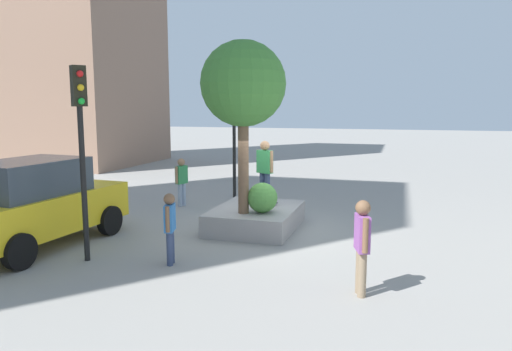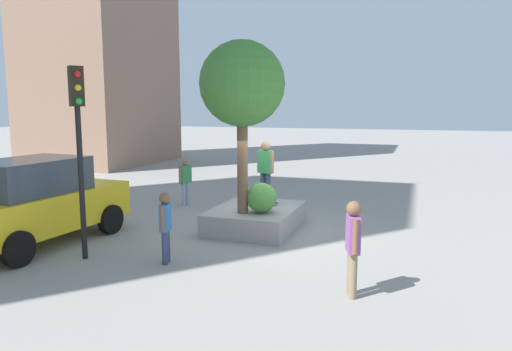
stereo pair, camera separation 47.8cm
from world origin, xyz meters
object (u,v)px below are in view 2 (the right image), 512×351
at_px(pedestrian_crossing, 353,242).
at_px(skateboard, 265,202).
at_px(planter_ledge, 256,218).
at_px(bystander_watching, 165,223).
at_px(skateboarder, 265,167).
at_px(traffic_light_corner, 239,120).
at_px(traffic_light_median, 79,129).
at_px(taxi_cab, 36,201).
at_px(passerby_with_bag, 185,178).
at_px(plaza_tree, 242,85).

bearing_deg(pedestrian_crossing, skateboard, 34.07).
xyz_separation_m(planter_ledge, bystander_watching, (-3.45, 0.88, 0.60)).
xyz_separation_m(skateboard, skateboarder, (-0.00, -0.00, 1.02)).
bearing_deg(planter_ledge, traffic_light_corner, 26.98).
xyz_separation_m(traffic_light_median, bystander_watching, (0.30, -1.88, -2.00)).
height_order(skateboard, taxi_cab, taxi_cab).
distance_m(bystander_watching, pedestrian_crossing, 4.09).
xyz_separation_m(taxi_cab, bystander_watching, (-0.25, -3.70, -0.18)).
relative_size(planter_ledge, pedestrian_crossing, 1.65).
xyz_separation_m(skateboarder, taxi_cab, (-3.78, 4.66, -0.59)).
xyz_separation_m(skateboard, bystander_watching, (-4.02, 0.96, 0.25)).
bearing_deg(passerby_with_bag, bystander_watching, -156.73).
bearing_deg(taxi_cab, traffic_light_median, -106.76).
bearing_deg(traffic_light_corner, bystander_watching, -171.20).
distance_m(skateboard, pedestrian_crossing, 5.53).
relative_size(plaza_tree, skateboarder, 2.55).
xyz_separation_m(bystander_watching, passerby_with_bag, (5.65, 2.43, 0.05)).
distance_m(passerby_with_bag, pedestrian_crossing, 8.97).
relative_size(skateboard, passerby_with_bag, 0.50).
relative_size(planter_ledge, skateboard, 3.51).
bearing_deg(passerby_with_bag, taxi_cab, 166.77).
height_order(skateboarder, bystander_watching, skateboarder).
xyz_separation_m(taxi_cab, pedestrian_crossing, (-0.79, -7.75, -0.07)).
distance_m(skateboarder, passerby_with_bag, 3.83).
relative_size(skateboarder, traffic_light_corner, 0.42).
bearing_deg(traffic_light_median, taxi_cab, 73.24).
bearing_deg(traffic_light_corner, taxi_cab, 160.46).
height_order(traffic_light_median, bystander_watching, traffic_light_median).
relative_size(traffic_light_corner, bystander_watching, 2.69).
bearing_deg(bystander_watching, skateboarder, -13.49).
distance_m(plaza_tree, traffic_light_median, 4.13).
height_order(skateboard, traffic_light_corner, traffic_light_corner).
distance_m(traffic_light_corner, passerby_with_bag, 2.92).
distance_m(taxi_cab, traffic_light_corner, 7.83).
bearing_deg(taxi_cab, skateboarder, -50.99).
bearing_deg(bystander_watching, pedestrian_crossing, -97.68).
relative_size(planter_ledge, plaza_tree, 0.65).
bearing_deg(traffic_light_corner, traffic_light_median, 174.62).
height_order(planter_ledge, passerby_with_bag, passerby_with_bag).
relative_size(taxi_cab, traffic_light_median, 1.12).
bearing_deg(bystander_watching, passerby_with_bag, 23.27).
bearing_deg(passerby_with_bag, skateboard, -115.60).
bearing_deg(bystander_watching, planter_ledge, -14.27).
relative_size(skateboard, bystander_watching, 0.53).
bearing_deg(taxi_cab, traffic_light_corner, -19.54).
height_order(skateboard, traffic_light_median, traffic_light_median).
xyz_separation_m(planter_ledge, traffic_light_median, (-3.75, 2.75, 2.60)).
bearing_deg(passerby_with_bag, pedestrian_crossing, -133.69).
xyz_separation_m(planter_ledge, pedestrian_crossing, (-3.99, -3.18, 0.71)).
bearing_deg(skateboarder, taxi_cab, 129.01).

